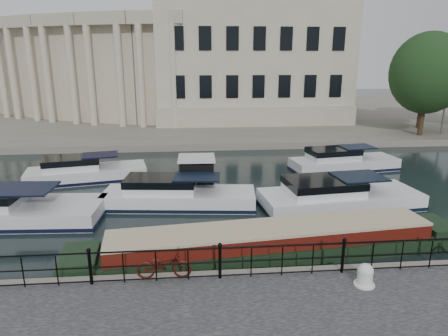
% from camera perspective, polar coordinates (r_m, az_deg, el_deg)
% --- Properties ---
extents(ground_plane, '(160.00, 160.00, 0.00)m').
position_cam_1_polar(ground_plane, '(15.43, -1.23, -12.87)').
color(ground_plane, black).
rests_on(ground_plane, ground).
extents(far_bank, '(120.00, 42.00, 0.55)m').
position_cam_1_polar(far_bank, '(53.02, -4.06, 7.87)').
color(far_bank, '#6B665B').
rests_on(far_bank, ground_plane).
extents(railing, '(24.14, 0.14, 1.22)m').
position_cam_1_polar(railing, '(12.88, -0.59, -12.93)').
color(railing, black).
rests_on(railing, near_quay).
extents(civic_building, '(53.55, 31.84, 16.85)m').
position_cam_1_polar(civic_building, '(48.24, -5.35, 15.15)').
color(civic_building, '#ADA38C').
rests_on(civic_building, far_bank).
extents(bicycle, '(1.76, 0.64, 0.92)m').
position_cam_1_polar(bicycle, '(13.11, -8.58, -13.54)').
color(bicycle, '#40110B').
rests_on(bicycle, near_quay).
extents(mooring_bollard, '(0.64, 0.64, 0.72)m').
position_cam_1_polar(mooring_bollard, '(13.39, 19.51, -14.24)').
color(mooring_bollard, silver).
rests_on(mooring_bollard, near_quay).
extents(narrowboat, '(15.51, 3.67, 1.56)m').
position_cam_1_polar(narrowboat, '(15.61, 6.82, -11.12)').
color(narrowboat, black).
rests_on(narrowboat, ground_plane).
extents(harbour_hut, '(2.76, 2.32, 2.17)m').
position_cam_1_polar(harbour_hut, '(22.01, -3.90, -1.35)').
color(harbour_hut, '#6B665B').
rests_on(harbour_hut, ground_plane).
extents(cabin_cruisers, '(27.40, 10.47, 1.99)m').
position_cam_1_polar(cabin_cruisers, '(21.64, -5.59, -3.32)').
color(cabin_cruisers, silver).
rests_on(cabin_cruisers, ground_plane).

